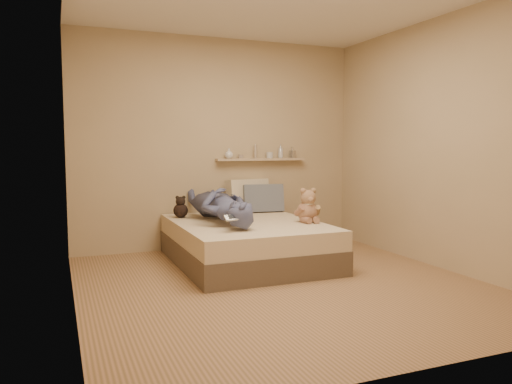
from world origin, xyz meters
name	(u,v)px	position (x,y,z in m)	size (l,w,h in m)	color
room	(283,143)	(0.00, 0.00, 1.30)	(3.80, 3.80, 3.80)	#A27654
bed	(246,242)	(0.00, 0.93, 0.22)	(1.50, 1.90, 0.45)	brown
game_console	(233,217)	(-0.35, 0.37, 0.59)	(0.17, 0.09, 0.06)	silver
teddy_bear	(308,208)	(0.61, 0.67, 0.60)	(0.31, 0.30, 0.38)	#A4765A
dark_plush	(181,208)	(-0.59, 1.50, 0.56)	(0.17, 0.17, 0.26)	black
pillow_cream	(248,195)	(0.34, 1.76, 0.65)	(0.55, 0.16, 0.40)	#C2B199
pillow_grey	(263,198)	(0.49, 1.62, 0.62)	(0.50, 0.14, 0.34)	slate
person	(220,204)	(-0.25, 1.09, 0.64)	(0.56, 1.55, 0.37)	#4A5075
wall_shelf	(261,159)	(0.55, 1.84, 1.10)	(1.20, 0.12, 0.03)	tan
shelf_bottles	(259,153)	(0.52, 1.84, 1.18)	(0.99, 0.13, 0.18)	silver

